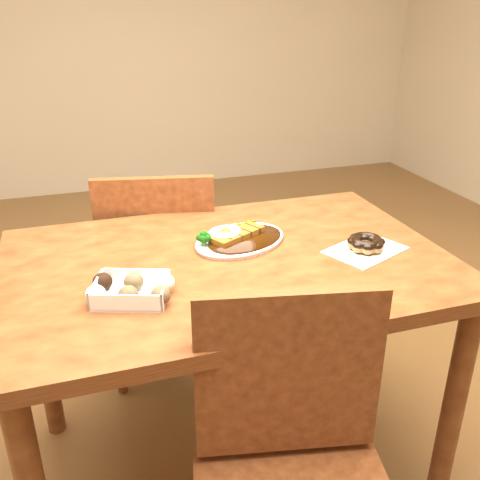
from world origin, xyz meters
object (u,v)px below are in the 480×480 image
object	(u,v)px
donut_box	(131,289)
chair_far	(160,268)
katsu_curry_plate	(238,238)
pon_de_ring	(366,243)
table	(228,291)

from	to	relation	value
donut_box	chair_far	bearing A→B (deg)	75.65
chair_far	katsu_curry_plate	size ratio (longest dim) A/B	2.56
katsu_curry_plate	donut_box	bearing A→B (deg)	-146.21
donut_box	katsu_curry_plate	bearing A→B (deg)	33.79
chair_far	pon_de_ring	size ratio (longest dim) A/B	3.40
donut_box	pon_de_ring	distance (m)	0.66
katsu_curry_plate	donut_box	distance (m)	0.40
chair_far	table	bearing A→B (deg)	113.17
chair_far	donut_box	distance (m)	0.75
chair_far	pon_de_ring	world-z (taller)	chair_far
table	chair_far	xyz separation A→B (m)	(-0.11, 0.54, -0.17)
katsu_curry_plate	donut_box	world-z (taller)	katsu_curry_plate
table	pon_de_ring	xyz separation A→B (m)	(0.38, -0.07, 0.12)
pon_de_ring	donut_box	bearing A→B (deg)	-174.39
chair_far	donut_box	world-z (taller)	chair_far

